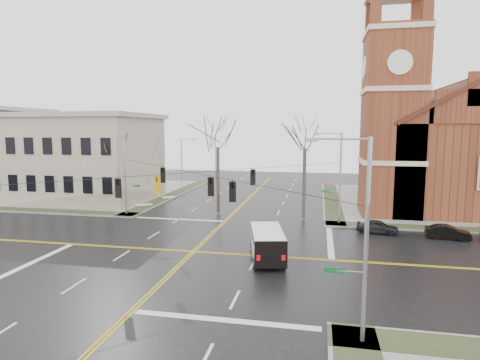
% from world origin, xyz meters
% --- Properties ---
extents(ground, '(120.00, 120.00, 0.00)m').
position_xyz_m(ground, '(0.00, 0.00, 0.00)').
color(ground, black).
rests_on(ground, ground).
extents(sidewalks, '(80.00, 80.00, 0.17)m').
position_xyz_m(sidewalks, '(0.00, 0.00, 0.08)').
color(sidewalks, gray).
rests_on(sidewalks, ground).
extents(road_markings, '(100.00, 100.00, 0.01)m').
position_xyz_m(road_markings, '(0.00, 0.00, 0.01)').
color(road_markings, gold).
rests_on(road_markings, ground).
extents(church, '(24.28, 27.48, 27.50)m').
position_xyz_m(church, '(24.76, 24.78, 8.43)').
color(church, maroon).
rests_on(church, ground).
extents(civic_building_a, '(18.00, 14.00, 11.00)m').
position_xyz_m(civic_building_a, '(-22.00, 20.00, 5.50)').
color(civic_building_a, gray).
rests_on(civic_building_a, ground).
extents(signal_pole_ne, '(2.75, 0.22, 9.00)m').
position_xyz_m(signal_pole_ne, '(11.32, 11.50, 4.95)').
color(signal_pole_ne, gray).
rests_on(signal_pole_ne, ground).
extents(signal_pole_nw, '(2.75, 0.22, 9.00)m').
position_xyz_m(signal_pole_nw, '(-11.32, 11.50, 4.95)').
color(signal_pole_nw, gray).
rests_on(signal_pole_nw, ground).
extents(signal_pole_se, '(2.75, 0.22, 9.00)m').
position_xyz_m(signal_pole_se, '(11.32, -11.50, 4.95)').
color(signal_pole_se, gray).
rests_on(signal_pole_se, ground).
extents(span_wires, '(23.02, 23.02, 0.03)m').
position_xyz_m(span_wires, '(0.00, 0.00, 6.20)').
color(span_wires, black).
rests_on(span_wires, ground).
extents(traffic_signals, '(8.21, 8.26, 1.30)m').
position_xyz_m(traffic_signals, '(-0.00, -0.67, 5.45)').
color(traffic_signals, black).
rests_on(traffic_signals, ground).
extents(streetlight_north_a, '(2.30, 0.20, 8.00)m').
position_xyz_m(streetlight_north_a, '(-10.65, 28.00, 4.47)').
color(streetlight_north_a, gray).
rests_on(streetlight_north_a, ground).
extents(streetlight_north_b, '(2.30, 0.20, 8.00)m').
position_xyz_m(streetlight_north_b, '(-10.65, 48.00, 4.47)').
color(streetlight_north_b, gray).
rests_on(streetlight_north_b, ground).
extents(cargo_van, '(3.37, 6.03, 2.17)m').
position_xyz_m(cargo_van, '(5.81, -0.50, 1.28)').
color(cargo_van, white).
rests_on(cargo_van, ground).
extents(parked_car_a, '(3.89, 2.20, 1.25)m').
position_xyz_m(parked_car_a, '(14.78, 8.66, 0.62)').
color(parked_car_a, black).
rests_on(parked_car_a, ground).
extents(parked_car_b, '(3.84, 1.91, 1.21)m').
position_xyz_m(parked_car_b, '(20.51, 7.77, 0.60)').
color(parked_car_b, black).
rests_on(parked_car_b, ground).
extents(tree_nw_far, '(4.00, 4.00, 10.34)m').
position_xyz_m(tree_nw_far, '(-13.84, 14.12, 7.50)').
color(tree_nw_far, '#352D22').
rests_on(tree_nw_far, ground).
extents(tree_nw_near, '(4.00, 4.00, 11.01)m').
position_xyz_m(tree_nw_near, '(-1.64, 14.19, 7.97)').
color(tree_nw_near, '#352D22').
rests_on(tree_nw_near, ground).
extents(tree_ne, '(4.00, 4.00, 11.03)m').
position_xyz_m(tree_ne, '(7.94, 12.95, 7.99)').
color(tree_ne, '#352D22').
rests_on(tree_ne, ground).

